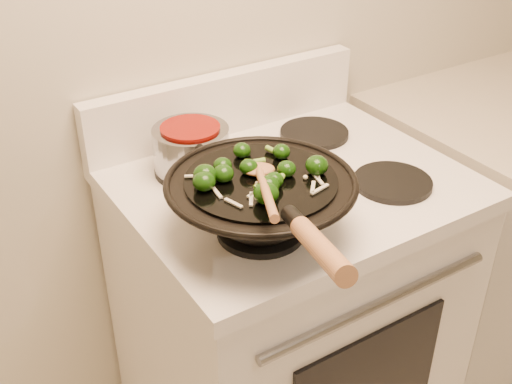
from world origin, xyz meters
TOP-DOWN VIEW (x-y plane):
  - stove at (-0.13, 1.17)m, footprint 0.78×0.67m
  - counter_unit at (0.76, 1.20)m, footprint 0.88×0.62m
  - wok at (-0.31, 1.02)m, footprint 0.38×0.61m
  - stirfry at (-0.32, 1.02)m, footprint 0.26×0.22m
  - wooden_spoon at (-0.33, 0.97)m, footprint 0.17×0.28m
  - saucepan at (-0.31, 1.32)m, footprint 0.18×0.28m

SIDE VIEW (x-z plane):
  - counter_unit at x=0.76m, z-range 0.00..0.91m
  - stove at x=-0.13m, z-range -0.07..1.01m
  - saucepan at x=-0.31m, z-range 0.93..1.04m
  - wok at x=-0.31m, z-range 0.88..1.11m
  - stirfry at x=-0.32m, z-range 1.04..1.09m
  - wooden_spoon at x=-0.33m, z-range 1.04..1.11m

